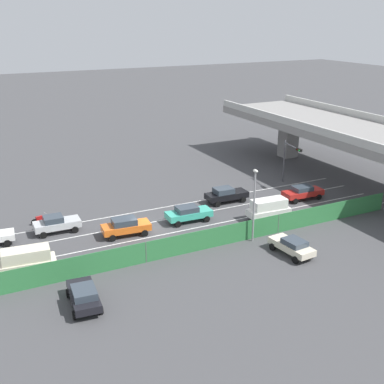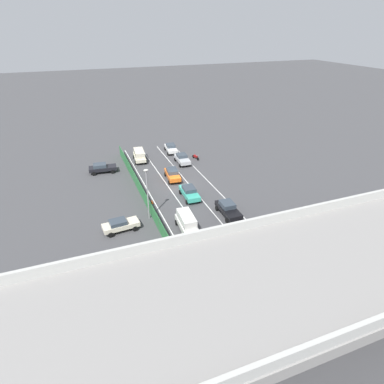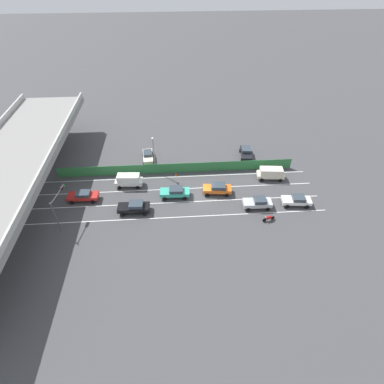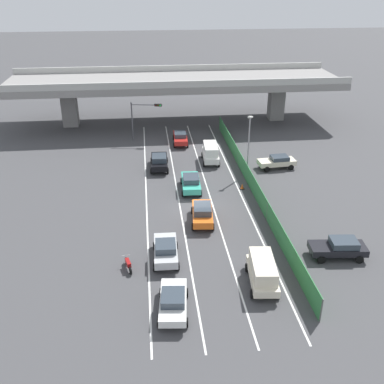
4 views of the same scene
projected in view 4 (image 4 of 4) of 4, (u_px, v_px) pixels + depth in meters
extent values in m
plane|color=#424244|center=(197.00, 210.00, 42.74)|extent=(300.00, 300.00, 0.00)
cube|color=silver|center=(146.00, 193.00, 45.98)|extent=(0.14, 44.32, 0.01)
cube|color=silver|center=(177.00, 192.00, 46.29)|extent=(0.14, 44.32, 0.01)
cube|color=silver|center=(208.00, 190.00, 46.60)|extent=(0.14, 44.32, 0.01)
cube|color=silver|center=(238.00, 189.00, 46.91)|extent=(0.14, 44.32, 0.01)
cube|color=gray|center=(175.00, 82.00, 65.30)|extent=(48.59, 11.97, 0.95)
cube|color=#B2B2AD|center=(178.00, 84.00, 59.77)|extent=(48.59, 0.30, 0.90)
cube|color=#B2B2AD|center=(172.00, 68.00, 70.02)|extent=(48.59, 0.30, 0.90)
cube|color=gray|center=(70.00, 107.00, 65.26)|extent=(2.15, 2.15, 5.61)
cube|color=gray|center=(276.00, 101.00, 68.24)|extent=(2.15, 2.15, 5.61)
cube|color=#2D753D|center=(251.00, 180.00, 46.62)|extent=(0.06, 40.32, 1.87)
cylinder|color=#4C514C|center=(321.00, 311.00, 28.65)|extent=(0.10, 0.10, 1.87)
cylinder|color=#4C514C|center=(267.00, 211.00, 40.63)|extent=(0.10, 0.10, 1.87)
cylinder|color=#4C514C|center=(238.00, 157.00, 52.61)|extent=(0.10, 0.10, 1.87)
cylinder|color=#4C514C|center=(220.00, 123.00, 64.60)|extent=(0.10, 0.10, 1.87)
cube|color=black|center=(159.00, 162.00, 51.63)|extent=(1.97, 4.74, 0.64)
cube|color=#333D47|center=(159.00, 158.00, 50.99)|extent=(1.68, 2.07, 0.58)
cylinder|color=black|center=(152.00, 161.00, 53.20)|extent=(0.24, 0.65, 0.64)
cylinder|color=black|center=(167.00, 160.00, 53.33)|extent=(0.24, 0.65, 0.64)
cylinder|color=black|center=(151.00, 171.00, 50.35)|extent=(0.24, 0.65, 0.64)
cylinder|color=black|center=(168.00, 171.00, 50.48)|extent=(0.24, 0.65, 0.64)
cube|color=teal|center=(191.00, 183.00, 46.42)|extent=(2.01, 4.66, 0.63)
cube|color=#333D47|center=(191.00, 179.00, 45.98)|extent=(1.69, 2.14, 0.53)
cylinder|color=black|center=(181.00, 181.00, 47.98)|extent=(0.25, 0.65, 0.64)
cylinder|color=black|center=(198.00, 180.00, 48.08)|extent=(0.25, 0.65, 0.64)
cylinder|color=black|center=(183.00, 194.00, 45.18)|extent=(0.25, 0.65, 0.64)
cylinder|color=black|center=(201.00, 193.00, 45.29)|extent=(0.25, 0.65, 0.64)
cube|color=#B7BABC|center=(166.00, 251.00, 35.10)|extent=(1.92, 4.35, 0.65)
cube|color=#333D47|center=(166.00, 246.00, 34.54)|extent=(1.63, 1.81, 0.55)
cylinder|color=black|center=(154.00, 246.00, 36.55)|extent=(0.24, 0.65, 0.64)
cylinder|color=black|center=(176.00, 245.00, 36.68)|extent=(0.24, 0.65, 0.64)
cylinder|color=black|center=(155.00, 267.00, 33.94)|extent=(0.24, 0.65, 0.64)
cylinder|color=black|center=(178.00, 266.00, 34.06)|extent=(0.24, 0.65, 0.64)
cube|color=white|center=(173.00, 302.00, 29.69)|extent=(2.19, 4.52, 0.55)
cube|color=#333D47|center=(173.00, 298.00, 29.25)|extent=(1.73, 1.96, 0.53)
cylinder|color=black|center=(161.00, 293.00, 31.21)|extent=(0.28, 0.66, 0.64)
cylinder|color=black|center=(187.00, 293.00, 31.22)|extent=(0.28, 0.66, 0.64)
cylinder|color=black|center=(159.00, 323.00, 28.54)|extent=(0.28, 0.66, 0.64)
cylinder|color=black|center=(186.00, 322.00, 28.56)|extent=(0.28, 0.66, 0.64)
cube|color=orange|center=(202.00, 214.00, 40.45)|extent=(2.18, 4.64, 0.64)
cube|color=#333D47|center=(202.00, 209.00, 40.04)|extent=(1.76, 2.35, 0.59)
cylinder|color=black|center=(192.00, 210.00, 42.02)|extent=(0.28, 0.66, 0.64)
cylinder|color=black|center=(211.00, 210.00, 42.05)|extent=(0.28, 0.66, 0.64)
cylinder|color=black|center=(193.00, 227.00, 39.29)|extent=(0.28, 0.66, 0.64)
cylinder|color=black|center=(213.00, 227.00, 39.31)|extent=(0.28, 0.66, 0.64)
cube|color=beige|center=(262.00, 275.00, 32.29)|extent=(2.26, 4.68, 0.57)
cube|color=beige|center=(263.00, 266.00, 31.95)|extent=(1.96, 3.85, 0.99)
cylinder|color=black|center=(247.00, 268.00, 33.86)|extent=(0.28, 0.66, 0.64)
cylinder|color=black|center=(271.00, 268.00, 33.88)|extent=(0.28, 0.66, 0.64)
cylinder|color=black|center=(252.00, 294.00, 31.10)|extent=(0.28, 0.66, 0.64)
cylinder|color=black|center=(278.00, 294.00, 31.12)|extent=(0.28, 0.66, 0.64)
cube|color=red|center=(180.00, 138.00, 59.11)|extent=(1.90, 4.75, 0.61)
cube|color=#333D47|center=(180.00, 134.00, 58.76)|extent=(1.59, 2.15, 0.50)
cylinder|color=black|center=(174.00, 137.00, 60.69)|extent=(0.24, 0.65, 0.64)
cylinder|color=black|center=(186.00, 137.00, 60.80)|extent=(0.24, 0.65, 0.64)
cylinder|color=black|center=(174.00, 145.00, 57.84)|extent=(0.24, 0.65, 0.64)
cylinder|color=black|center=(188.00, 145.00, 57.94)|extent=(0.24, 0.65, 0.64)
cube|color=silver|center=(211.00, 155.00, 53.33)|extent=(2.00, 4.46, 0.69)
cube|color=silver|center=(211.00, 149.00, 52.95)|extent=(1.74, 3.66, 1.00)
cylinder|color=black|center=(202.00, 155.00, 54.84)|extent=(0.26, 0.65, 0.64)
cylinder|color=black|center=(216.00, 155.00, 54.92)|extent=(0.26, 0.65, 0.64)
cylinder|color=black|center=(204.00, 164.00, 52.18)|extent=(0.26, 0.65, 0.64)
cylinder|color=black|center=(219.00, 164.00, 52.26)|extent=(0.26, 0.65, 0.64)
cylinder|color=black|center=(126.00, 261.00, 34.68)|extent=(0.25, 0.61, 0.60)
cylinder|color=black|center=(131.00, 271.00, 33.55)|extent=(0.25, 0.61, 0.60)
cube|color=maroon|center=(128.00, 263.00, 33.99)|extent=(0.51, 0.96, 0.36)
cylinder|color=#B2B2B2|center=(126.00, 255.00, 34.31)|extent=(0.59, 0.19, 0.03)
cube|color=black|center=(338.00, 249.00, 35.43)|extent=(4.58, 2.23, 0.56)
cube|color=#333D47|center=(344.00, 243.00, 35.19)|extent=(2.22, 1.79, 0.53)
cylinder|color=black|center=(321.00, 260.00, 34.78)|extent=(0.66, 0.28, 0.64)
cylinder|color=black|center=(315.00, 247.00, 36.42)|extent=(0.66, 0.28, 0.64)
cylinder|color=black|center=(360.00, 260.00, 34.82)|extent=(0.66, 0.28, 0.64)
cylinder|color=black|center=(352.00, 247.00, 36.46)|extent=(0.66, 0.28, 0.64)
cube|color=beige|center=(277.00, 162.00, 51.60)|extent=(4.43, 2.09, 0.56)
cube|color=#333D47|center=(280.00, 158.00, 51.43)|extent=(2.07, 1.67, 0.46)
cylinder|color=black|center=(267.00, 169.00, 50.79)|extent=(0.66, 0.28, 0.64)
cylinder|color=black|center=(262.00, 164.00, 52.29)|extent=(0.66, 0.28, 0.64)
cylinder|color=black|center=(291.00, 167.00, 51.30)|extent=(0.66, 0.28, 0.64)
cylinder|color=black|center=(285.00, 162.00, 52.80)|extent=(0.66, 0.28, 0.64)
cylinder|color=#47474C|center=(132.00, 122.00, 59.41)|extent=(0.18, 0.18, 5.25)
cylinder|color=#47474C|center=(146.00, 105.00, 58.26)|extent=(3.91, 0.80, 0.12)
cube|color=black|center=(158.00, 105.00, 58.16)|extent=(0.99, 0.44, 0.32)
sphere|color=#390706|center=(156.00, 105.00, 58.04)|extent=(0.20, 0.20, 0.20)
sphere|color=#3B2806|center=(158.00, 105.00, 58.02)|extent=(0.20, 0.20, 0.20)
sphere|color=green|center=(160.00, 105.00, 58.00)|extent=(0.20, 0.20, 0.20)
cylinder|color=gray|center=(248.00, 148.00, 48.83)|extent=(0.16, 0.16, 6.51)
ellipsoid|color=silver|center=(250.00, 117.00, 47.31)|extent=(0.60, 0.36, 0.28)
cone|color=orange|center=(242.00, 186.00, 46.87)|extent=(0.36, 0.36, 0.57)
cube|color=black|center=(242.00, 189.00, 46.99)|extent=(0.47, 0.47, 0.03)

